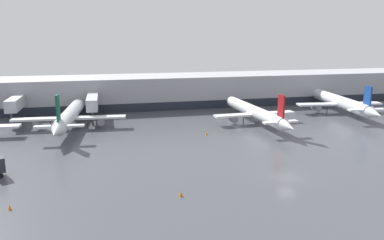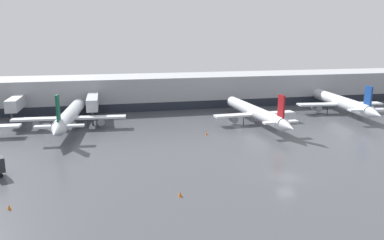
# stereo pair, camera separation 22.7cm
# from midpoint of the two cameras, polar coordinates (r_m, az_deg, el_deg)

# --- Properties ---
(ground_plane) EXTENTS (320.00, 320.00, 0.00)m
(ground_plane) POSITION_cam_midpoint_polar(r_m,az_deg,el_deg) (58.15, 14.28, -8.44)
(ground_plane) COLOR #424449
(terminal_building) EXTENTS (160.00, 30.37, 9.00)m
(terminal_building) POSITION_cam_midpoint_polar(r_m,az_deg,el_deg) (113.87, 0.06, 4.63)
(terminal_building) COLOR #9EA0A5
(terminal_building) RESTS_ON ground_plane
(parked_jet_1) EXTENTS (24.89, 34.17, 9.56)m
(parked_jet_1) POSITION_cam_midpoint_polar(r_m,az_deg,el_deg) (88.05, -18.09, 0.61)
(parked_jet_1) COLOR silver
(parked_jet_1) RESTS_ON ground_plane
(parked_jet_2) EXTENTS (20.22, 35.70, 8.75)m
(parked_jet_2) POSITION_cam_midpoint_polar(r_m,az_deg,el_deg) (90.47, 9.65, 1.19)
(parked_jet_2) COLOR silver
(parked_jet_2) RESTS_ON ground_plane
(parked_jet_3) EXTENTS (23.39, 37.77, 9.10)m
(parked_jet_3) POSITION_cam_midpoint_polar(r_m,az_deg,el_deg) (108.79, 21.68, 2.57)
(parked_jet_3) COLOR silver
(parked_jet_3) RESTS_ON ground_plane
(traffic_cone_0) EXTENTS (0.47, 0.47, 0.68)m
(traffic_cone_0) POSITION_cam_midpoint_polar(r_m,az_deg,el_deg) (79.41, 2.33, -2.05)
(traffic_cone_0) COLOR orange
(traffic_cone_0) RESTS_ON ground_plane
(traffic_cone_1) EXTENTS (0.42, 0.42, 0.61)m
(traffic_cone_1) POSITION_cam_midpoint_polar(r_m,az_deg,el_deg) (51.58, -25.99, -11.83)
(traffic_cone_1) COLOR orange
(traffic_cone_1) RESTS_ON ground_plane
(traffic_cone_2) EXTENTS (0.49, 0.49, 0.67)m
(traffic_cone_2) POSITION_cam_midpoint_polar(r_m,az_deg,el_deg) (50.00, -1.67, -11.21)
(traffic_cone_2) COLOR orange
(traffic_cone_2) RESTS_ON ground_plane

